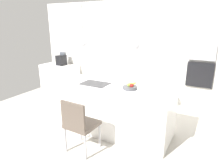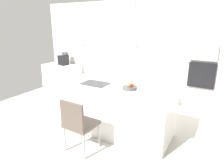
% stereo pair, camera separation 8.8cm
% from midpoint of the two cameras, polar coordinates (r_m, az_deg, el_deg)
% --- Properties ---
extents(floor, '(6.60, 6.60, 0.00)m').
position_cam_midpoint_polar(floor, '(4.17, -1.85, -12.50)').
color(floor, '#BCB7AD').
rests_on(floor, ground).
extents(back_wall, '(6.00, 0.10, 2.60)m').
position_cam_midpoint_polar(back_wall, '(5.17, 7.39, 8.50)').
color(back_wall, silver).
rests_on(back_wall, ground).
extents(kitchen_island, '(2.55, 0.90, 0.91)m').
position_cam_midpoint_polar(kitchen_island, '(3.97, -1.92, -6.75)').
color(kitchen_island, white).
rests_on(kitchen_island, ground).
extents(sink_basin, '(0.56, 0.40, 0.02)m').
position_cam_midpoint_polar(sink_basin, '(3.95, -5.52, 0.03)').
color(sink_basin, '#2D2D30').
rests_on(sink_basin, kitchen_island).
extents(faucet, '(0.02, 0.17, 0.22)m').
position_cam_midpoint_polar(faucet, '(4.08, -3.91, 2.78)').
color(faucet, silver).
rests_on(faucet, kitchen_island).
extents(fruit_bowl, '(0.27, 0.26, 0.15)m').
position_cam_midpoint_polar(fruit_bowl, '(3.60, 4.48, -0.78)').
color(fruit_bowl, '#4C4C51').
rests_on(fruit_bowl, kitchen_island).
extents(side_counter, '(1.10, 0.60, 0.85)m').
position_cam_midpoint_polar(side_counter, '(6.33, -14.89, 1.53)').
color(side_counter, white).
rests_on(side_counter, ground).
extents(coffee_machine, '(0.20, 0.35, 0.38)m').
position_cam_midpoint_polar(coffee_machine, '(6.15, -14.66, 6.69)').
color(coffee_machine, black).
rests_on(coffee_machine, side_counter).
extents(microwave, '(0.54, 0.08, 0.34)m').
position_cam_midpoint_polar(microwave, '(4.76, 23.97, 8.28)').
color(microwave, '#9E9EA3').
rests_on(microwave, back_wall).
extents(oven, '(0.56, 0.08, 0.56)m').
position_cam_midpoint_polar(oven, '(4.84, 23.26, 2.44)').
color(oven, black).
rests_on(oven, back_wall).
extents(chair_near, '(0.49, 0.47, 0.92)m').
position_cam_midpoint_polar(chair_near, '(3.31, -10.07, -10.87)').
color(chair_near, brown).
rests_on(chair_near, ground).
extents(pendant_light_left, '(0.17, 0.17, 0.77)m').
position_cam_midpoint_polar(pendant_light_left, '(3.94, -8.88, 11.68)').
color(pendant_light_left, silver).
extents(pendant_light_right, '(0.17, 0.17, 0.77)m').
position_cam_midpoint_polar(pendant_light_right, '(3.41, 5.69, 10.99)').
color(pendant_light_right, silver).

